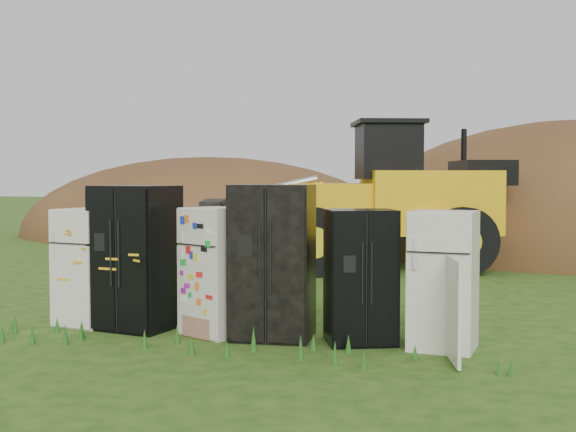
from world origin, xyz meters
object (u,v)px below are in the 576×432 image
(fridge_black_side, at_px, (136,257))
(fridge_sticker, at_px, (217,271))
(fridge_black_right, at_px, (360,276))
(wheel_loader, at_px, (351,195))
(fridge_leftmost, at_px, (87,267))
(fridge_open_door, at_px, (443,280))
(fridge_dark_mid, at_px, (273,262))

(fridge_black_side, height_order, fridge_sticker, fridge_black_side)
(fridge_black_right, height_order, wheel_loader, wheel_loader)
(fridge_leftmost, bearing_deg, fridge_sticker, 6.95)
(fridge_sticker, xyz_separation_m, fridge_black_right, (1.87, 0.05, -0.00))
(fridge_black_side, bearing_deg, fridge_leftmost, -173.79)
(fridge_sticker, relative_size, wheel_loader, 0.24)
(fridge_open_door, bearing_deg, fridge_black_right, -176.43)
(fridge_dark_mid, xyz_separation_m, fridge_black_right, (1.11, 0.06, -0.15))
(fridge_dark_mid, xyz_separation_m, fridge_open_door, (2.11, 0.01, -0.15))
(wheel_loader, bearing_deg, fridge_sticker, -111.92)
(fridge_sticker, relative_size, fridge_open_door, 1.01)
(fridge_leftmost, xyz_separation_m, fridge_open_door, (4.81, -0.06, 0.02))
(fridge_sticker, xyz_separation_m, fridge_open_door, (2.87, 0.01, -0.00))
(fridge_leftmost, relative_size, fridge_sticker, 0.97)
(fridge_black_right, xyz_separation_m, wheel_loader, (-1.53, 7.01, 0.82))
(fridge_black_right, bearing_deg, fridge_black_side, 158.12)
(wheel_loader, bearing_deg, fridge_black_right, -96.85)
(fridge_dark_mid, bearing_deg, fridge_leftmost, 172.36)
(fridge_black_right, bearing_deg, fridge_sticker, 159.41)
(fridge_black_right, bearing_deg, wheel_loader, 80.16)
(fridge_open_door, xyz_separation_m, wheel_loader, (-2.53, 7.05, 0.82))
(fridge_dark_mid, bearing_deg, fridge_sticker, 173.63)
(fridge_sticker, bearing_deg, fridge_leftmost, -157.27)
(fridge_leftmost, xyz_separation_m, fridge_black_side, (0.76, -0.04, 0.16))
(fridge_leftmost, xyz_separation_m, wheel_loader, (2.28, 6.99, 0.84))
(fridge_black_side, distance_m, fridge_black_right, 3.05)
(fridge_dark_mid, bearing_deg, fridge_black_side, 172.80)
(fridge_open_door, height_order, wheel_loader, wheel_loader)
(fridge_leftmost, bearing_deg, fridge_black_right, 8.78)
(fridge_open_door, distance_m, wheel_loader, 7.54)
(fridge_black_right, distance_m, fridge_open_door, 1.00)
(fridge_black_side, relative_size, fridge_sticker, 1.17)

